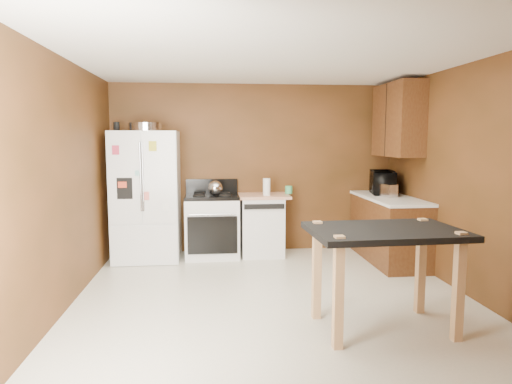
{
  "coord_description": "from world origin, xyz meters",
  "views": [
    {
      "loc": [
        -0.66,
        -4.57,
        1.69
      ],
      "look_at": [
        -0.11,
        0.85,
        1.06
      ],
      "focal_mm": 32.0,
      "sensor_mm": 36.0,
      "label": 1
    }
  ],
  "objects": [
    {
      "name": "floor",
      "position": [
        0.0,
        0.0,
        0.0
      ],
      "size": [
        4.5,
        4.5,
        0.0
      ],
      "primitive_type": "plane",
      "color": "beige",
      "rests_on": "ground"
    },
    {
      "name": "ceiling",
      "position": [
        0.0,
        0.0,
        2.5
      ],
      "size": [
        4.5,
        4.5,
        0.0
      ],
      "primitive_type": "plane",
      "rotation": [
        3.14,
        0.0,
        0.0
      ],
      "color": "white",
      "rests_on": "ground"
    },
    {
      "name": "wall_back",
      "position": [
        0.0,
        2.25,
        1.25
      ],
      "size": [
        4.2,
        0.0,
        4.2
      ],
      "primitive_type": "plane",
      "rotation": [
        1.57,
        0.0,
        0.0
      ],
      "color": "brown",
      "rests_on": "ground"
    },
    {
      "name": "wall_front",
      "position": [
        0.0,
        -2.25,
        1.25
      ],
      "size": [
        4.2,
        0.0,
        4.2
      ],
      "primitive_type": "plane",
      "rotation": [
        -1.57,
        0.0,
        0.0
      ],
      "color": "brown",
      "rests_on": "ground"
    },
    {
      "name": "wall_left",
      "position": [
        -2.1,
        0.0,
        1.25
      ],
      "size": [
        0.0,
        4.5,
        4.5
      ],
      "primitive_type": "plane",
      "rotation": [
        1.57,
        0.0,
        1.57
      ],
      "color": "brown",
      "rests_on": "ground"
    },
    {
      "name": "wall_right",
      "position": [
        2.1,
        0.0,
        1.25
      ],
      "size": [
        0.0,
        4.5,
        4.5
      ],
      "primitive_type": "plane",
      "rotation": [
        1.57,
        0.0,
        -1.57
      ],
      "color": "brown",
      "rests_on": "ground"
    },
    {
      "name": "roasting_pan",
      "position": [
        -1.54,
        1.84,
        1.86
      ],
      "size": [
        0.45,
        0.45,
        0.11
      ],
      "primitive_type": "cylinder",
      "color": "silver",
      "rests_on": "refrigerator"
    },
    {
      "name": "pen_cup",
      "position": [
        -1.92,
        1.82,
        1.86
      ],
      "size": [
        0.08,
        0.08,
        0.12
      ],
      "primitive_type": "cylinder",
      "color": "black",
      "rests_on": "refrigerator"
    },
    {
      "name": "kettle",
      "position": [
        -0.59,
        1.85,
        1.0
      ],
      "size": [
        0.21,
        0.21,
        0.21
      ],
      "primitive_type": "sphere",
      "color": "silver",
      "rests_on": "gas_range"
    },
    {
      "name": "paper_towel",
      "position": [
        0.14,
        1.84,
        1.01
      ],
      "size": [
        0.14,
        0.14,
        0.24
      ],
      "primitive_type": "cylinder",
      "rotation": [
        0.0,
        0.0,
        0.42
      ],
      "color": "white",
      "rests_on": "dishwasher"
    },
    {
      "name": "green_canister",
      "position": [
        0.49,
        2.02,
        0.95
      ],
      "size": [
        0.13,
        0.13,
        0.11
      ],
      "primitive_type": "cylinder",
      "rotation": [
        0.0,
        0.0,
        0.31
      ],
      "color": "#44B16C",
      "rests_on": "dishwasher"
    },
    {
      "name": "toaster",
      "position": [
        1.77,
        1.44,
        0.99
      ],
      "size": [
        0.21,
        0.27,
        0.17
      ],
      "primitive_type": "cube",
      "rotation": [
        0.0,
        0.0,
        0.29
      ],
      "color": "silver",
      "rests_on": "right_cabinets"
    },
    {
      "name": "microwave",
      "position": [
        1.82,
        1.77,
        1.05
      ],
      "size": [
        0.48,
        0.62,
        0.31
      ],
      "primitive_type": "imported",
      "rotation": [
        0.0,
        0.0,
        1.37
      ],
      "color": "black",
      "rests_on": "right_cabinets"
    },
    {
      "name": "refrigerator",
      "position": [
        -1.55,
        1.86,
        0.9
      ],
      "size": [
        0.9,
        0.8,
        1.8
      ],
      "color": "white",
      "rests_on": "ground"
    },
    {
      "name": "gas_range",
      "position": [
        -0.64,
        1.92,
        0.46
      ],
      "size": [
        0.76,
        0.68,
        1.1
      ],
      "color": "white",
      "rests_on": "ground"
    },
    {
      "name": "dishwasher",
      "position": [
        0.08,
        1.95,
        0.45
      ],
      "size": [
        0.78,
        0.63,
        0.89
      ],
      "color": "white",
      "rests_on": "ground"
    },
    {
      "name": "right_cabinets",
      "position": [
        1.84,
        1.48,
        0.91
      ],
      "size": [
        0.63,
        1.58,
        2.45
      ],
      "color": "brown",
      "rests_on": "ground"
    },
    {
      "name": "island",
      "position": [
        0.86,
        -0.78,
        0.78
      ],
      "size": [
        1.33,
        0.92,
        0.93
      ],
      "color": "black",
      "rests_on": "ground"
    }
  ]
}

